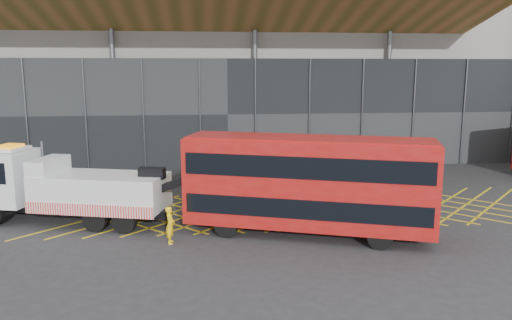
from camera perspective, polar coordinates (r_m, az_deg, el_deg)
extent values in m
plane|color=#292A2C|center=(25.91, -6.28, -5.95)|extent=(120.00, 120.00, 0.00)
cube|color=yellow|center=(26.37, -16.83, -6.04)|extent=(7.16, 7.16, 0.01)
cube|color=yellow|center=(26.37, -16.83, -6.04)|extent=(7.16, 7.16, 0.01)
cube|color=yellow|center=(26.12, -13.36, -6.03)|extent=(7.16, 7.16, 0.01)
cube|color=yellow|center=(26.12, -13.36, -6.03)|extent=(7.16, 7.16, 0.01)
cube|color=yellow|center=(25.96, -9.84, -6.00)|extent=(7.16, 7.16, 0.01)
cube|color=yellow|center=(25.96, -9.84, -6.00)|extent=(7.16, 7.16, 0.01)
cube|color=yellow|center=(25.91, -6.28, -5.94)|extent=(7.16, 7.16, 0.01)
cube|color=yellow|center=(25.91, -6.28, -5.94)|extent=(7.16, 7.16, 0.01)
cube|color=yellow|center=(25.95, -2.73, -5.86)|extent=(7.16, 7.16, 0.01)
cube|color=yellow|center=(25.95, -2.73, -5.86)|extent=(7.16, 7.16, 0.01)
cube|color=yellow|center=(26.09, 0.80, -5.76)|extent=(7.16, 7.16, 0.01)
cube|color=yellow|center=(26.09, 0.80, -5.76)|extent=(7.16, 7.16, 0.01)
cube|color=yellow|center=(26.32, 4.27, -5.64)|extent=(7.16, 7.16, 0.01)
cube|color=yellow|center=(26.32, 4.27, -5.64)|extent=(7.16, 7.16, 0.01)
cube|color=yellow|center=(26.65, 7.67, -5.51)|extent=(7.16, 7.16, 0.01)
cube|color=yellow|center=(26.65, 7.67, -5.51)|extent=(7.16, 7.16, 0.01)
cube|color=yellow|center=(27.07, 10.98, -5.35)|extent=(7.16, 7.16, 0.01)
cube|color=yellow|center=(27.07, 10.98, -5.35)|extent=(7.16, 7.16, 0.01)
cube|color=yellow|center=(27.58, 14.17, -5.19)|extent=(7.16, 7.16, 0.01)
cube|color=yellow|center=(27.58, 14.17, -5.19)|extent=(7.16, 7.16, 0.01)
cube|color=yellow|center=(28.17, 17.23, -5.02)|extent=(7.16, 7.16, 0.01)
cube|color=yellow|center=(28.17, 17.23, -5.02)|extent=(7.16, 7.16, 0.01)
cube|color=yellow|center=(28.84, 20.16, -4.84)|extent=(7.16, 7.16, 0.01)
cube|color=yellow|center=(28.84, 20.16, -4.84)|extent=(7.16, 7.16, 0.01)
cube|color=yellow|center=(29.57, 22.95, -4.66)|extent=(7.16, 7.16, 0.01)
cube|color=yellow|center=(29.57, 22.95, -4.66)|extent=(7.16, 7.16, 0.01)
cube|color=yellow|center=(30.38, 25.60, -4.48)|extent=(7.16, 7.16, 0.01)
cube|color=yellow|center=(30.38, 25.60, -4.48)|extent=(7.16, 7.16, 0.01)
cube|color=gray|center=(43.95, -3.86, 12.62)|extent=(55.00, 14.00, 18.00)
cube|color=black|center=(36.77, -3.28, 5.27)|extent=(55.00, 0.80, 8.00)
cube|color=olive|center=(33.15, -6.70, 17.66)|extent=(40.00, 11.93, 4.07)
cylinder|color=#595B60|center=(36.96, -15.85, 6.48)|extent=(0.36, 0.36, 10.00)
cylinder|color=#595B60|center=(36.65, -0.14, 6.84)|extent=(0.36, 0.36, 10.00)
cylinder|color=#595B60|center=(38.99, 14.74, 6.71)|extent=(0.36, 0.36, 10.00)
cube|color=black|center=(25.38, -20.04, -5.26)|extent=(9.30, 3.47, 0.35)
cube|color=white|center=(26.85, -26.49, -1.75)|extent=(2.95, 3.01, 2.57)
cube|color=orange|center=(26.49, -26.41, 1.43)|extent=(1.17, 1.38, 0.12)
cube|color=white|center=(24.50, -17.35, -3.38)|extent=(6.56, 4.02, 1.58)
cube|color=red|center=(23.57, -18.64, -5.48)|extent=(5.92, 1.70, 0.54)
cube|color=white|center=(25.52, -22.65, -0.57)|extent=(1.59, 2.55, 0.69)
cube|color=black|center=(23.27, -11.81, -1.47)|extent=(1.27, 0.79, 0.49)
cube|color=black|center=(23.04, -9.47, -2.76)|extent=(2.17, 0.91, 1.07)
cylinder|color=black|center=(28.12, -25.34, -4.46)|extent=(1.14, 0.62, 1.09)
cylinder|color=black|center=(23.22, -14.84, -6.79)|extent=(1.14, 0.62, 1.09)
cylinder|color=black|center=(25.04, -12.90, -5.44)|extent=(1.14, 0.62, 1.09)
cylinder|color=#595B60|center=(26.83, -23.14, -0.32)|extent=(0.14, 0.14, 2.17)
cube|color=#9E0F0C|center=(21.80, 5.95, -2.56)|extent=(10.93, 5.91, 3.78)
cube|color=black|center=(22.02, 5.91, -4.81)|extent=(10.55, 5.82, 0.83)
cube|color=black|center=(21.63, 6.00, -0.32)|extent=(10.55, 5.82, 0.93)
cube|color=black|center=(23.27, -7.36, -3.88)|extent=(0.78, 2.08, 1.27)
cube|color=black|center=(22.91, -7.46, 0.25)|extent=(0.78, 2.08, 0.93)
cube|color=yellow|center=(23.07, -7.44, -1.65)|extent=(0.64, 1.66, 0.34)
cube|color=#9E0F0C|center=(21.46, 6.05, 2.44)|extent=(10.66, 5.65, 0.12)
cylinder|color=black|center=(21.96, -3.45, -7.54)|extent=(1.05, 0.61, 1.01)
cylinder|color=black|center=(23.96, -1.95, -5.99)|extent=(1.05, 0.61, 1.01)
cylinder|color=black|center=(21.11, 13.98, -8.58)|extent=(1.05, 0.61, 1.01)
cylinder|color=black|center=(23.19, 13.93, -6.86)|extent=(1.05, 0.61, 1.01)
imported|color=yellow|center=(21.42, -9.78, -7.33)|extent=(0.41, 0.60, 1.59)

